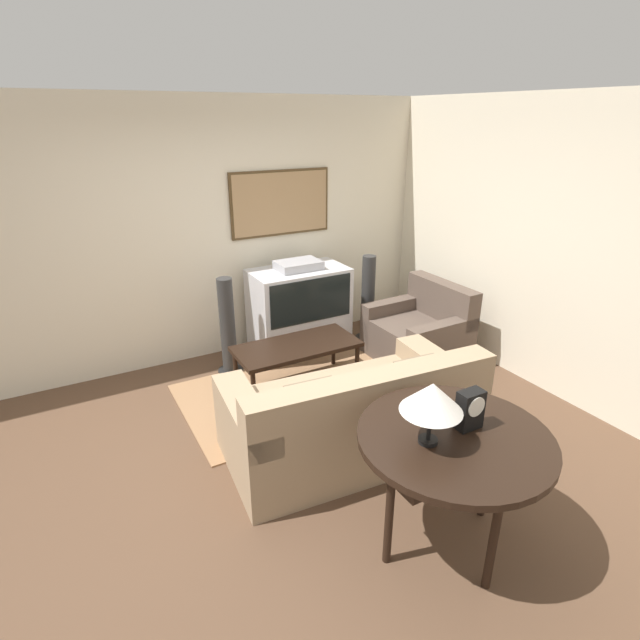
{
  "coord_description": "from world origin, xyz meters",
  "views": [
    {
      "loc": [
        -1.4,
        -2.93,
        2.51
      ],
      "look_at": [
        0.66,
        0.78,
        0.75
      ],
      "focal_mm": 28.0,
      "sensor_mm": 36.0,
      "label": 1
    }
  ],
  "objects": [
    {
      "name": "tv",
      "position": [
        0.9,
        1.68,
        0.5
      ],
      "size": [
        1.04,
        0.59,
        1.06
      ],
      "color": "silver",
      "rests_on": "ground_plane"
    },
    {
      "name": "couch",
      "position": [
        0.42,
        -0.17,
        0.31
      ],
      "size": [
        1.99,
        1.14,
        0.86
      ],
      "rotation": [
        0.0,
        0.0,
        3.06
      ],
      "color": "#9E8466",
      "rests_on": "ground_plane"
    },
    {
      "name": "wall_right",
      "position": [
        2.63,
        0.0,
        1.35
      ],
      "size": [
        0.06,
        12.0,
        2.7
      ],
      "color": "beige",
      "rests_on": "ground_plane"
    },
    {
      "name": "table_lamp",
      "position": [
        0.25,
        -1.2,
        1.1
      ],
      "size": [
        0.35,
        0.35,
        0.37
      ],
      "color": "black",
      "rests_on": "console_table"
    },
    {
      "name": "speaker_tower_left",
      "position": [
        0.04,
        1.6,
        0.48
      ],
      "size": [
        0.26,
        0.26,
        1.02
      ],
      "color": "black",
      "rests_on": "ground_plane"
    },
    {
      "name": "wall_back",
      "position": [
        0.01,
        2.13,
        1.35
      ],
      "size": [
        12.0,
        0.1,
        2.7
      ],
      "color": "beige",
      "rests_on": "ground_plane"
    },
    {
      "name": "mantel_clock",
      "position": [
        0.55,
        -1.2,
        0.93
      ],
      "size": [
        0.15,
        0.1,
        0.24
      ],
      "color": "black",
      "rests_on": "console_table"
    },
    {
      "name": "ground_plane",
      "position": [
        0.0,
        0.0,
        0.0
      ],
      "size": [
        12.0,
        12.0,
        0.0
      ],
      "primitive_type": "plane",
      "color": "brown"
    },
    {
      "name": "coffee_table",
      "position": [
        0.51,
        0.97,
        0.41
      ],
      "size": [
        1.19,
        0.56,
        0.46
      ],
      "color": "black",
      "rests_on": "ground_plane"
    },
    {
      "name": "console_table",
      "position": [
        0.43,
        -1.23,
        0.74
      ],
      "size": [
        1.12,
        1.12,
        0.81
      ],
      "color": "black",
      "rests_on": "ground_plane"
    },
    {
      "name": "area_rug",
      "position": [
        0.47,
        0.88,
        0.01
      ],
      "size": [
        2.2,
        1.41,
        0.01
      ],
      "color": "#99704C",
      "rests_on": "ground_plane"
    },
    {
      "name": "speaker_tower_right",
      "position": [
        1.75,
        1.6,
        0.48
      ],
      "size": [
        0.26,
        0.26,
        1.02
      ],
      "color": "black",
      "rests_on": "ground_plane"
    },
    {
      "name": "armchair",
      "position": [
        1.95,
        0.88,
        0.29
      ],
      "size": [
        0.85,
        0.96,
        0.84
      ],
      "rotation": [
        0.0,
        0.0,
        -1.55
      ],
      "color": "brown",
      "rests_on": "ground_plane"
    }
  ]
}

